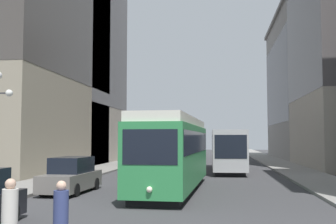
{
  "coord_description": "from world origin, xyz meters",
  "views": [
    {
      "loc": [
        2.21,
        -8.09,
        2.74
      ],
      "look_at": [
        -0.09,
        9.61,
        3.95
      ],
      "focal_mm": 43.19,
      "sensor_mm": 36.0,
      "label": 1
    }
  ],
  "objects_px": {
    "pedestrian_crossing_near": "(61,217)",
    "parked_car_left_mid": "(71,176)",
    "streetcar": "(173,151)",
    "transit_bus": "(227,148)",
    "pedestrian_crossing_far": "(10,217)"
  },
  "relations": [
    {
      "from": "pedestrian_crossing_near",
      "to": "parked_car_left_mid",
      "type": "bearing_deg",
      "value": 155.43
    },
    {
      "from": "streetcar",
      "to": "pedestrian_crossing_near",
      "type": "relative_size",
      "value": 7.26
    },
    {
      "from": "streetcar",
      "to": "pedestrian_crossing_near",
      "type": "height_order",
      "value": "streetcar"
    },
    {
      "from": "transit_bus",
      "to": "pedestrian_crossing_near",
      "type": "distance_m",
      "value": 26.1
    },
    {
      "from": "transit_bus",
      "to": "pedestrian_crossing_near",
      "type": "bearing_deg",
      "value": -101.59
    },
    {
      "from": "streetcar",
      "to": "pedestrian_crossing_near",
      "type": "bearing_deg",
      "value": -95.08
    },
    {
      "from": "transit_bus",
      "to": "parked_car_left_mid",
      "type": "relative_size",
      "value": 2.72
    },
    {
      "from": "transit_bus",
      "to": "pedestrian_crossing_near",
      "type": "xyz_separation_m",
      "value": [
        -4.58,
        -25.67,
        -1.16
      ]
    },
    {
      "from": "parked_car_left_mid",
      "to": "pedestrian_crossing_far",
      "type": "xyz_separation_m",
      "value": [
        2.45,
        -10.6,
        -0.02
      ]
    },
    {
      "from": "streetcar",
      "to": "pedestrian_crossing_far",
      "type": "height_order",
      "value": "streetcar"
    },
    {
      "from": "parked_car_left_mid",
      "to": "pedestrian_crossing_far",
      "type": "bearing_deg",
      "value": -75.01
    },
    {
      "from": "pedestrian_crossing_near",
      "to": "transit_bus",
      "type": "bearing_deg",
      "value": 125.76
    },
    {
      "from": "pedestrian_crossing_near",
      "to": "streetcar",
      "type": "bearing_deg",
      "value": 128.61
    },
    {
      "from": "parked_car_left_mid",
      "to": "pedestrian_crossing_near",
      "type": "bearing_deg",
      "value": -68.48
    },
    {
      "from": "parked_car_left_mid",
      "to": "pedestrian_crossing_near",
      "type": "height_order",
      "value": "parked_car_left_mid"
    }
  ]
}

